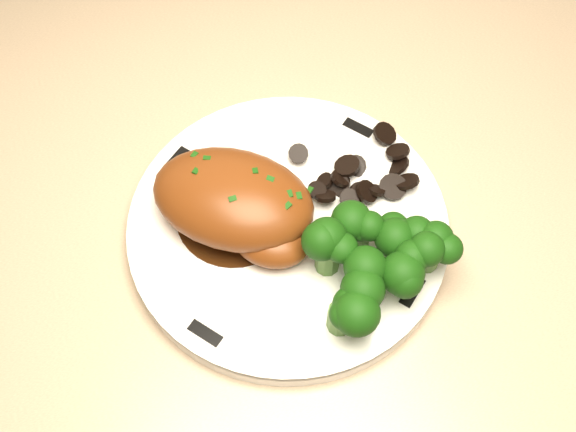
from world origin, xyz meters
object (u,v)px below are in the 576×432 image
object	(u,v)px
counter	(399,304)
chicken_breast	(237,204)
broccoli_florets	(377,261)
plate	(288,228)

from	to	relation	value
counter	chicken_breast	world-z (taller)	counter
counter	chicken_breast	distance (m)	0.54
counter	broccoli_florets	bearing A→B (deg)	-138.18
counter	plate	size ratio (longest dim) A/B	8.55
plate	broccoli_florets	size ratio (longest dim) A/B	2.32
plate	chicken_breast	xyz separation A→B (m)	(-0.03, 0.02, 0.03)
counter	plate	bearing A→B (deg)	-159.73
chicken_breast	plate	bearing A→B (deg)	13.86
counter	broccoli_florets	size ratio (longest dim) A/B	19.86
counter	plate	xyz separation A→B (m)	(-0.19, -0.07, 0.46)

